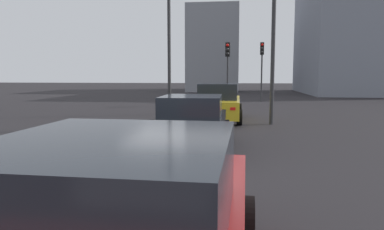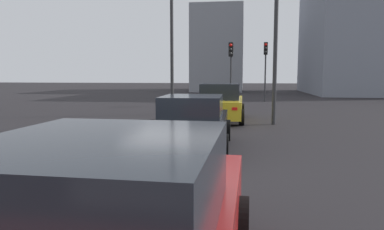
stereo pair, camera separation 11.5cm
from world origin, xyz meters
The scene contains 9 objects.
ground_plane centered at (0.00, 0.00, -0.10)m, with size 160.00×160.00×0.20m, color black.
car_yellow_lead centered at (7.91, -0.22, 0.77)m, with size 4.76×2.04×1.61m.
car_black_second centered at (1.66, 0.12, 0.70)m, with size 4.34×2.01×1.44m.
traffic_light_near_left centered at (15.88, -0.35, 2.92)m, with size 0.32×0.30×4.06m.
traffic_light_near_right centered at (19.47, -2.75, 3.12)m, with size 0.32×0.30×4.36m.
street_lamp_kerbside centered at (6.94, -2.41, 4.54)m, with size 0.56×0.36×7.75m.
street_lamp_far centered at (9.98, 2.35, 3.83)m, with size 0.56×0.36×6.39m.
building_facade_left centered at (33.23, -14.00, 6.52)m, with size 15.53×11.84×13.05m, color gray.
building_facade_center centered at (38.83, 2.00, 5.02)m, with size 11.44×6.05×10.04m, color gray.
Camera 1 is at (-7.76, -1.09, 1.98)m, focal length 33.75 mm.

